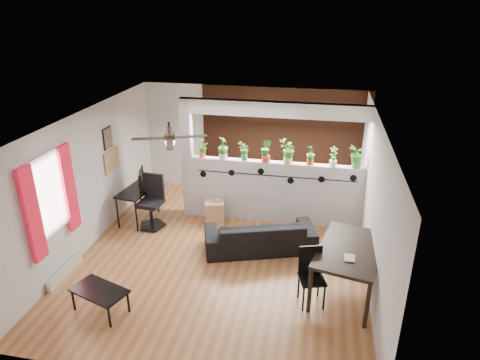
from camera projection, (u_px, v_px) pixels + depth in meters
The scene contains 29 objects.
room_shell at pixel (222, 191), 7.58m from camera, with size 6.30×7.10×2.90m.
partition_wall at pixel (276, 192), 9.04m from camera, with size 3.60×0.18×1.35m, color #BCBCC1.
ceiling_header at pixel (279, 109), 8.34m from camera, with size 3.60×0.18×0.30m, color white.
pier_column at pixel (188, 158), 9.13m from camera, with size 0.22×0.20×2.60m, color #BCBCC1.
brick_panel at pixel (284, 143), 10.12m from camera, with size 3.90×0.05×2.60m, color brown.
vine_decal at pixel (276, 176), 8.79m from camera, with size 3.31×0.01×0.30m.
window_assembly at pixel (50, 197), 6.86m from camera, with size 0.09×1.30×1.55m.
baseboard_heater at pixel (65, 271), 7.42m from camera, with size 0.08×1.00×0.18m, color beige.
corkboard at pixel (112, 160), 8.87m from camera, with size 0.03×0.60×0.45m, color #9D794B.
framed_art at pixel (108, 138), 8.63m from camera, with size 0.03×0.34×0.44m.
ceiling_fan at pixel (170, 139), 7.05m from camera, with size 1.19×1.19×0.43m.
potted_plant_0 at pixel (202, 148), 8.97m from camera, with size 0.21×0.19×0.37m.
potted_plant_1 at pixel (223, 147), 8.88m from camera, with size 0.29×0.31×0.47m.
potted_plant_2 at pixel (244, 151), 8.81m from camera, with size 0.20×0.22×0.38m.
potted_plant_3 at pixel (266, 150), 8.71m from camera, with size 0.29×0.25×0.48m.
potted_plant_4 at pixel (288, 151), 8.63m from camera, with size 0.33×0.33×0.49m.
potted_plant_5 at pixel (311, 155), 8.57m from camera, with size 0.25×0.24×0.40m.
potted_plant_6 at pixel (334, 156), 8.49m from camera, with size 0.23×0.19×0.41m.
potted_plant_7 at pixel (357, 156), 8.40m from camera, with size 0.28×0.31×0.48m.
sofa at pixel (260, 235), 8.15m from camera, with size 1.99×0.78×0.58m, color black.
cube_shelf at pixel (215, 212), 9.12m from camera, with size 0.41×0.36×0.50m, color tan.
cup at pixel (217, 200), 8.99m from camera, with size 0.13×0.13×0.10m, color gray.
computer_desk at pixel (137, 192), 9.08m from camera, with size 0.64×1.05×0.72m.
monitor at pixel (139, 182), 9.14m from camera, with size 0.06×0.36×0.21m, color black.
office_chair at pixel (152, 205), 8.89m from camera, with size 0.58×0.58×1.11m.
dining_table at pixel (349, 253), 6.76m from camera, with size 1.24×1.69×0.83m.
book at pixel (344, 257), 6.46m from camera, with size 0.16×0.21×0.02m, color gray.
folding_chair at pixel (311, 270), 6.63m from camera, with size 0.48×0.48×0.95m.
coffee_table at pixel (99, 292), 6.48m from camera, with size 0.95×0.72×0.39m.
Camera 1 is at (1.63, -6.71, 4.46)m, focal length 32.00 mm.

